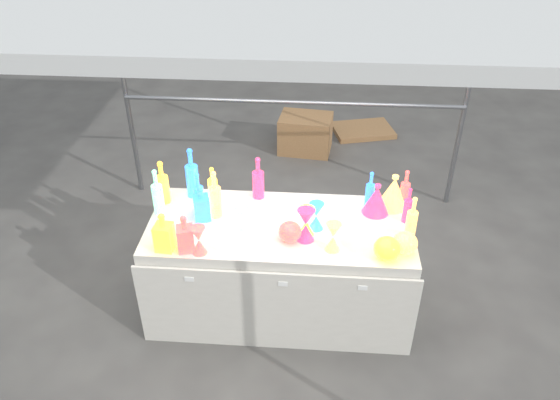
# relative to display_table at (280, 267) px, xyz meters

# --- Properties ---
(ground) EXTENTS (80.00, 80.00, 0.00)m
(ground) POSITION_rel_display_table_xyz_m (-0.00, 0.01, -0.37)
(ground) COLOR #5D5B56
(ground) RESTS_ON ground
(display_table) EXTENTS (1.84, 0.83, 0.75)m
(display_table) POSITION_rel_display_table_xyz_m (0.00, 0.00, 0.00)
(display_table) COLOR silver
(display_table) RESTS_ON ground
(cardboard_box_closed) EXTENTS (0.60, 0.47, 0.41)m
(cardboard_box_closed) POSITION_rel_display_table_xyz_m (0.10, 2.45, -0.17)
(cardboard_box_closed) COLOR #996D45
(cardboard_box_closed) RESTS_ON ground
(cardboard_box_flat) EXTENTS (0.78, 0.64, 0.06)m
(cardboard_box_flat) POSITION_rel_display_table_xyz_m (0.77, 2.93, -0.35)
(cardboard_box_flat) COLOR #996D45
(cardboard_box_flat) RESTS_ON ground
(bottle_0) EXTENTS (0.10, 0.10, 0.33)m
(bottle_0) POSITION_rel_display_table_xyz_m (-0.85, 0.23, 0.54)
(bottle_0) COLOR red
(bottle_0) RESTS_ON display_table
(bottle_1) EXTENTS (0.12, 0.12, 0.39)m
(bottle_1) POSITION_rel_display_table_xyz_m (-0.66, 0.32, 0.57)
(bottle_1) COLOR green
(bottle_1) RESTS_ON display_table
(bottle_3) EXTENTS (0.11, 0.11, 0.33)m
(bottle_3) POSITION_rel_display_table_xyz_m (-0.18, 0.34, 0.54)
(bottle_3) COLOR #1A369A
(bottle_3) RESTS_ON display_table
(bottle_4) EXTENTS (0.11, 0.11, 0.36)m
(bottle_4) POSITION_rel_display_table_xyz_m (-0.45, 0.08, 0.55)
(bottle_4) COLOR #15846D
(bottle_4) RESTS_ON display_table
(bottle_5) EXTENTS (0.10, 0.10, 0.35)m
(bottle_5) POSITION_rel_display_table_xyz_m (-0.85, 0.09, 0.55)
(bottle_5) COLOR #D0297D
(bottle_5) RESTS_ON display_table
(bottle_6) EXTENTS (0.09, 0.09, 0.27)m
(bottle_6) POSITION_rel_display_table_xyz_m (-0.50, 0.27, 0.51)
(bottle_6) COLOR red
(bottle_6) RESTS_ON display_table
(bottle_7) EXTENTS (0.10, 0.10, 0.31)m
(bottle_7) POSITION_rel_display_table_xyz_m (-0.57, 0.13, 0.53)
(bottle_7) COLOR green
(bottle_7) RESTS_ON display_table
(decanter_0) EXTENTS (0.12, 0.12, 0.27)m
(decanter_0) POSITION_rel_display_table_xyz_m (-0.71, -0.30, 0.51)
(decanter_0) COLOR red
(decanter_0) RESTS_ON display_table
(decanter_1) EXTENTS (0.13, 0.13, 0.26)m
(decanter_1) POSITION_rel_display_table_xyz_m (-0.58, -0.30, 0.51)
(decanter_1) COLOR orange
(decanter_1) RESTS_ON display_table
(decanter_2) EXTENTS (0.14, 0.14, 0.27)m
(decanter_2) POSITION_rel_display_table_xyz_m (-0.54, 0.04, 0.51)
(decanter_2) COLOR green
(decanter_2) RESTS_ON display_table
(hourglass_0) EXTENTS (0.12, 0.12, 0.19)m
(hourglass_0) POSITION_rel_display_table_xyz_m (-0.49, -0.33, 0.47)
(hourglass_0) COLOR orange
(hourglass_0) RESTS_ON display_table
(hourglass_1) EXTENTS (0.13, 0.13, 0.23)m
(hourglass_1) POSITION_rel_display_table_xyz_m (0.18, -0.14, 0.49)
(hourglass_1) COLOR #1A369A
(hourglass_1) RESTS_ON display_table
(hourglass_2) EXTENTS (0.13, 0.13, 0.20)m
(hourglass_2) POSITION_rel_display_table_xyz_m (0.35, -0.23, 0.48)
(hourglass_2) COLOR #15846D
(hourglass_2) RESTS_ON display_table
(hourglass_3) EXTENTS (0.13, 0.13, 0.20)m
(hourglass_3) POSITION_rel_display_table_xyz_m (-0.25, -0.09, 0.48)
(hourglass_3) COLOR #D0297D
(hourglass_3) RESTS_ON display_table
(hourglass_4) EXTENTS (0.12, 0.12, 0.21)m
(hourglass_4) POSITION_rel_display_table_xyz_m (0.18, -0.08, 0.48)
(hourglass_4) COLOR red
(hourglass_4) RESTS_ON display_table
(hourglass_5) EXTENTS (0.13, 0.13, 0.20)m
(hourglass_5) POSITION_rel_display_table_xyz_m (0.24, -0.02, 0.48)
(hourglass_5) COLOR green
(hourglass_5) RESTS_ON display_table
(globe_0) EXTENTS (0.17, 0.17, 0.14)m
(globe_0) POSITION_rel_display_table_xyz_m (0.69, -0.30, 0.44)
(globe_0) COLOR red
(globe_0) RESTS_ON display_table
(globe_1) EXTENTS (0.20, 0.20, 0.13)m
(globe_1) POSITION_rel_display_table_xyz_m (0.80, -0.23, 0.44)
(globe_1) COLOR #15846D
(globe_1) RESTS_ON display_table
(globe_2) EXTENTS (0.16, 0.16, 0.12)m
(globe_2) POSITION_rel_display_table_xyz_m (0.08, -0.16, 0.44)
(globe_2) COLOR orange
(globe_2) RESTS_ON display_table
(lampshade_2) EXTENTS (0.24, 0.24, 0.23)m
(lampshade_2) POSITION_rel_display_table_xyz_m (0.66, 0.20, 0.49)
(lampshade_2) COLOR #1A369A
(lampshade_2) RESTS_ON display_table
(lampshade_3) EXTENTS (0.27, 0.27, 0.25)m
(lampshade_3) POSITION_rel_display_table_xyz_m (0.78, 0.29, 0.50)
(lampshade_3) COLOR #15846D
(lampshade_3) RESTS_ON display_table
(bottle_8) EXTENTS (0.07, 0.07, 0.29)m
(bottle_8) POSITION_rel_display_table_xyz_m (0.61, 0.27, 0.52)
(bottle_8) COLOR green
(bottle_8) RESTS_ON display_table
(bottle_9) EXTENTS (0.08, 0.08, 0.29)m
(bottle_9) POSITION_rel_display_table_xyz_m (0.86, 0.30, 0.52)
(bottle_9) COLOR orange
(bottle_9) RESTS_ON display_table
(bottle_10) EXTENTS (0.07, 0.07, 0.27)m
(bottle_10) POSITION_rel_display_table_xyz_m (0.86, 0.11, 0.51)
(bottle_10) COLOR #1A369A
(bottle_10) RESTS_ON display_table
(bottle_11) EXTENTS (0.08, 0.08, 0.32)m
(bottle_11) POSITION_rel_display_table_xyz_m (0.86, -0.07, 0.53)
(bottle_11) COLOR #15846D
(bottle_11) RESTS_ON display_table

